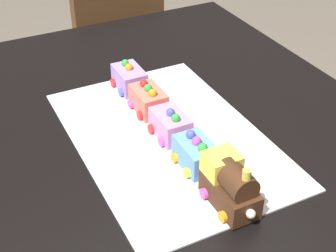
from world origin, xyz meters
TOP-DOWN VIEW (x-y plane):
  - dining_table at (0.00, 0.00)m, footprint 1.40×1.00m
  - chair at (1.03, -0.20)m, footprint 0.46×0.46m
  - cake_board at (0.01, 0.03)m, footprint 0.60×0.40m
  - cake_locomotive at (-0.23, 0.02)m, footprint 0.14×0.08m
  - cake_car_tanker_sky_blue at (-0.10, 0.02)m, footprint 0.10×0.08m
  - cake_car_gondola_bubblegum at (0.02, 0.02)m, footprint 0.10×0.08m
  - cake_car_hopper_coral at (0.14, 0.02)m, footprint 0.10×0.08m
  - cake_car_flatbed_lavender at (0.25, 0.02)m, footprint 0.10×0.08m

SIDE VIEW (x-z plane):
  - chair at x=1.03m, z-range 0.04..0.90m
  - dining_table at x=0.00m, z-range 0.26..1.00m
  - cake_board at x=0.01m, z-range 0.74..0.74m
  - cake_car_gondola_bubblegum at x=0.02m, z-range 0.74..0.81m
  - cake_car_flatbed_lavender at x=0.25m, z-range 0.74..0.81m
  - cake_car_tanker_sky_blue at x=-0.10m, z-range 0.74..0.81m
  - cake_car_hopper_coral at x=0.14m, z-range 0.74..0.81m
  - cake_locomotive at x=-0.23m, z-range 0.73..0.85m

